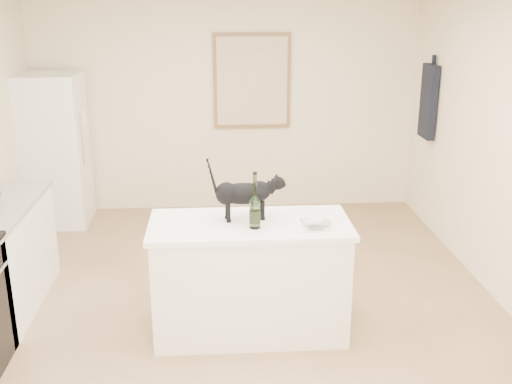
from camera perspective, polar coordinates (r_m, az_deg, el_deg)
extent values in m
plane|color=#A38457|center=(5.07, -1.84, -11.62)|extent=(5.50, 5.50, 0.00)
plane|color=beige|center=(7.26, -2.78, 8.41)|extent=(4.50, 0.00, 4.50)
cube|color=white|center=(4.70, -0.57, -8.23)|extent=(1.44, 0.67, 0.86)
cube|color=white|center=(4.52, -0.59, -3.10)|extent=(1.50, 0.70, 0.04)
cube|color=white|center=(7.19, -18.41, 3.74)|extent=(0.68, 0.68, 1.70)
cube|color=brown|center=(7.21, -0.38, 10.37)|extent=(0.90, 0.03, 1.10)
cube|color=beige|center=(7.19, -0.37, 10.35)|extent=(0.82, 0.00, 1.02)
cube|color=black|center=(6.96, 15.89, 8.16)|extent=(0.08, 0.34, 0.80)
cylinder|color=#265221|center=(4.34, -0.11, -1.11)|extent=(0.08, 0.08, 0.37)
imported|color=white|center=(4.42, 5.62, -3.04)|extent=(0.25, 0.25, 0.05)
cube|color=white|center=(7.03, -15.98, 6.72)|extent=(0.05, 0.11, 0.16)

